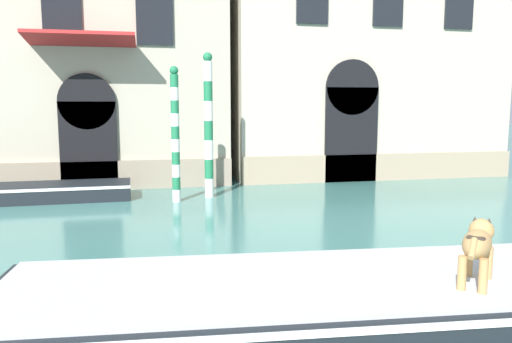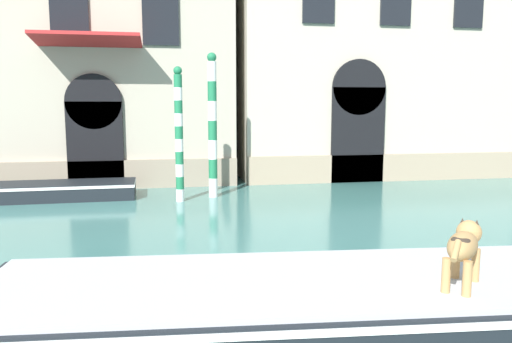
% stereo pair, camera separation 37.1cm
% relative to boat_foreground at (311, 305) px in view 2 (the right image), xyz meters
% --- Properties ---
extents(palazzo_right, '(10.19, 6.13, 13.07)m').
position_rel_boat_foreground_xyz_m(palazzo_right, '(6.12, 14.04, 6.15)').
color(palazzo_right, '#BCB29E').
rests_on(palazzo_right, ground_plane).
extents(boat_foreground, '(7.89, 2.96, 0.69)m').
position_rel_boat_foreground_xyz_m(boat_foreground, '(0.00, 0.00, 0.00)').
color(boat_foreground, black).
rests_on(boat_foreground, ground_plane).
extents(dog_on_deck, '(0.77, 0.83, 0.69)m').
position_rel_boat_foreground_xyz_m(dog_on_deck, '(1.58, -0.50, 0.78)').
color(dog_on_deck, tan).
rests_on(dog_on_deck, boat_foreground).
extents(boat_moored_near_palazzo, '(5.00, 1.58, 0.47)m').
position_rel_boat_foreground_xyz_m(boat_moored_near_palazzo, '(-5.03, 9.50, -0.12)').
color(boat_moored_near_palazzo, black).
rests_on(boat_moored_near_palazzo, ground_plane).
extents(mooring_pole_0, '(0.23, 0.23, 3.71)m').
position_rel_boat_foreground_xyz_m(mooring_pole_0, '(-1.28, 8.52, 1.51)').
color(mooring_pole_0, white).
rests_on(mooring_pole_0, ground_plane).
extents(mooring_pole_1, '(0.27, 0.27, 4.14)m').
position_rel_boat_foreground_xyz_m(mooring_pole_1, '(-0.31, 9.03, 1.72)').
color(mooring_pole_1, white).
rests_on(mooring_pole_1, ground_plane).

